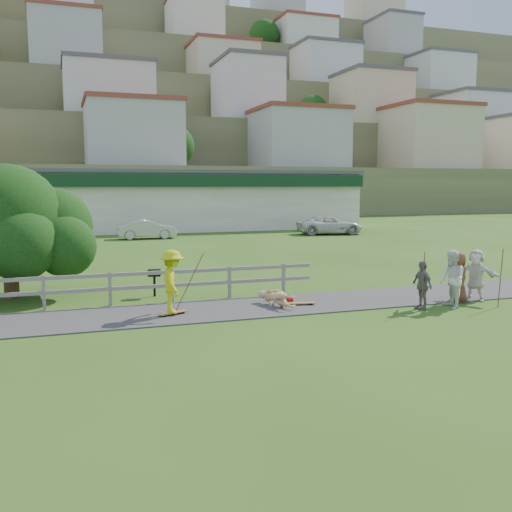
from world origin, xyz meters
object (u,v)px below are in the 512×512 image
object	(u,v)px
skater_fallen	(276,298)
spectator_a	(452,279)
spectator_c	(459,278)
tree	(9,245)
car_white	(330,225)
spectator_b	(422,285)
spectator_d	(476,275)
skater_rider	(172,285)
car_silver	(147,229)
bbq	(154,283)

from	to	relation	value
skater_fallen	spectator_a	size ratio (longest dim) A/B	0.87
spectator_a	spectator_c	bearing A→B (deg)	142.60
tree	skater_fallen	bearing A→B (deg)	-27.83
skater_fallen	car_white	size ratio (longest dim) A/B	0.31
spectator_b	tree	world-z (taller)	tree
spectator_a	spectator_d	xyz separation A→B (m)	(1.51, 0.71, -0.05)
spectator_c	spectator_a	bearing A→B (deg)	-44.02
skater_fallen	tree	xyz separation A→B (m)	(-8.07, 4.26, 1.57)
skater_rider	spectator_d	xyz separation A→B (m)	(10.04, -1.06, -0.07)
tree	spectator_c	bearing A→B (deg)	-21.56
skater_fallen	car_silver	bearing A→B (deg)	73.78
skater_fallen	spectator_b	bearing A→B (deg)	-40.06
skater_rider	bbq	distance (m)	3.23
car_silver	bbq	size ratio (longest dim) A/B	4.41
spectator_b	car_white	distance (m)	27.13
tree	bbq	distance (m)	5.04
spectator_d	bbq	size ratio (longest dim) A/B	1.84
spectator_a	spectator_d	world-z (taller)	spectator_a
skater_rider	car_white	bearing A→B (deg)	-31.52
skater_rider	tree	distance (m)	6.53
car_white	bbq	world-z (taller)	car_white
car_silver	tree	distance (m)	21.78
car_silver	tree	xyz separation A→B (m)	(-7.55, -20.39, 1.17)
spectator_a	skater_rider	bearing A→B (deg)	-88.75
tree	bbq	size ratio (longest dim) A/B	6.09
spectator_a	skater_fallen	bearing A→B (deg)	-97.44
spectator_d	spectator_b	bearing A→B (deg)	-111.50
spectator_b	car_silver	world-z (taller)	spectator_b
spectator_b	spectator_d	world-z (taller)	spectator_d
skater_fallen	car_white	world-z (taller)	car_white
car_silver	car_white	bearing A→B (deg)	-92.83
skater_fallen	spectator_c	distance (m)	6.11
skater_rider	car_silver	distance (m)	24.98
car_white	skater_rider	bearing A→B (deg)	153.03
skater_rider	spectator_d	size ratio (longest dim) A/B	1.08
spectator_c	car_silver	bearing A→B (deg)	-159.66
bbq	spectator_d	bearing A→B (deg)	-11.38
spectator_c	tree	size ratio (longest dim) A/B	0.29
spectator_b	bbq	distance (m)	8.98
bbq	spectator_c	bearing A→B (deg)	-13.28
skater_fallen	spectator_b	xyz separation A→B (m)	(4.20, -1.75, 0.47)
spectator_c	skater_rider	bearing A→B (deg)	-90.55
spectator_d	skater_fallen	bearing A→B (deg)	-133.94
skater_rider	tree	world-z (taller)	tree
skater_rider	spectator_c	distance (m)	9.38
bbq	skater_rider	bearing A→B (deg)	-77.91
car_silver	spectator_b	bearing A→B (deg)	-168.75
spectator_d	tree	world-z (taller)	tree
car_silver	skater_fallen	bearing A→B (deg)	-177.67
skater_rider	tree	xyz separation A→B (m)	(-4.72, 4.42, 0.92)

